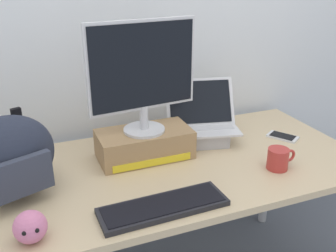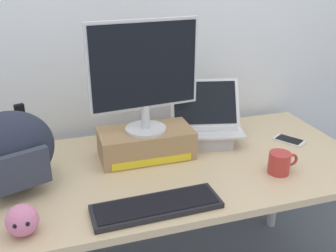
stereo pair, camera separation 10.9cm
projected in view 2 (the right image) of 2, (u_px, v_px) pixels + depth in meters
back_wall at (137, 15)px, 1.85m from camera, size 7.00×0.10×2.60m
desk at (168, 179)px, 1.66m from camera, size 1.70×0.80×0.74m
toner_box_yellow at (146, 143)px, 1.69m from camera, size 0.40×0.21×0.12m
desktop_monitor at (144, 73)px, 1.56m from camera, size 0.47×0.18×0.47m
open_laptop at (206, 130)px, 1.83m from camera, size 0.37×0.30×0.28m
external_keyboard at (157, 206)px, 1.34m from camera, size 0.46×0.16×0.02m
messenger_backpack at (9, 152)px, 1.41m from camera, size 0.40×0.32×0.31m
coffee_mug at (280, 163)px, 1.56m from camera, size 0.13×0.09×0.09m
cell_phone at (289, 140)px, 1.85m from camera, size 0.14×0.16×0.01m
plush_toy at (22, 220)px, 1.20m from camera, size 0.10×0.10×0.10m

